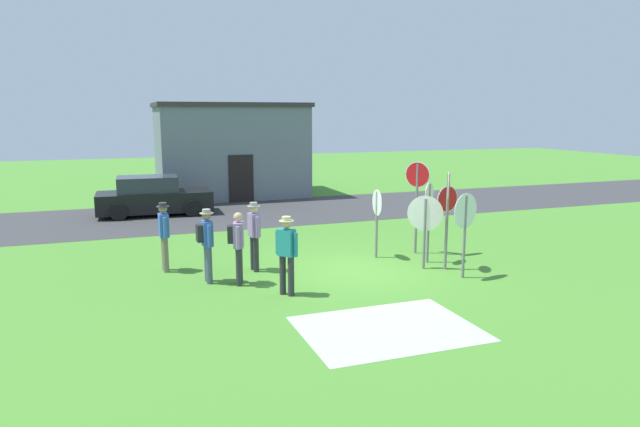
# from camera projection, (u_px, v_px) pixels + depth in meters

# --- Properties ---
(ground_plane) EXTENTS (80.00, 80.00, 0.00)m
(ground_plane) POSITION_uv_depth(u_px,v_px,m) (358.00, 272.00, 14.00)
(ground_plane) COLOR #47842D
(street_asphalt) EXTENTS (60.00, 6.40, 0.01)m
(street_asphalt) POSITION_uv_depth(u_px,v_px,m) (265.00, 212.00, 22.52)
(street_asphalt) COLOR #38383A
(street_asphalt) RESTS_ON ground
(concrete_path) EXTENTS (3.20, 2.40, 0.01)m
(concrete_path) POSITION_uv_depth(u_px,v_px,m) (388.00, 328.00, 10.28)
(concrete_path) COLOR #ADAAA3
(concrete_path) RESTS_ON ground
(building_background) EXTENTS (6.89, 4.93, 4.38)m
(building_background) POSITION_uv_depth(u_px,v_px,m) (230.00, 149.00, 26.82)
(building_background) COLOR slate
(building_background) RESTS_ON ground
(parked_car_on_street) EXTENTS (4.35, 2.12, 1.51)m
(parked_car_on_street) POSITION_uv_depth(u_px,v_px,m) (153.00, 197.00, 21.77)
(parked_car_on_street) COLOR black
(parked_car_on_street) RESTS_ON ground
(stop_sign_rear_right) EXTENTS (0.80, 0.29, 2.06)m
(stop_sign_rear_right) POSITION_uv_depth(u_px,v_px,m) (465.00, 220.00, 13.24)
(stop_sign_rear_right) COLOR slate
(stop_sign_rear_right) RESTS_ON ground
(stop_sign_leaning_right) EXTENTS (0.49, 0.41, 2.14)m
(stop_sign_leaning_right) POSITION_uv_depth(u_px,v_px,m) (429.00, 209.00, 14.63)
(stop_sign_leaning_right) COLOR slate
(stop_sign_leaning_right) RESTS_ON ground
(stop_sign_tallest) EXTENTS (0.09, 0.71, 1.88)m
(stop_sign_tallest) POSITION_uv_depth(u_px,v_px,m) (377.00, 212.00, 15.16)
(stop_sign_tallest) COLOR slate
(stop_sign_tallest) RESTS_ON ground
(stop_sign_low_front) EXTENTS (0.36, 0.58, 2.48)m
(stop_sign_low_front) POSITION_uv_depth(u_px,v_px,m) (448.00, 205.00, 13.92)
(stop_sign_low_front) COLOR slate
(stop_sign_low_front) RESTS_ON ground
(stop_sign_leaning_left) EXTENTS (0.74, 0.52, 1.88)m
(stop_sign_leaning_left) POSITION_uv_depth(u_px,v_px,m) (425.00, 220.00, 14.05)
(stop_sign_leaning_left) COLOR slate
(stop_sign_leaning_left) RESTS_ON ground
(stop_sign_rear_left) EXTENTS (0.73, 0.17, 1.94)m
(stop_sign_rear_left) POSITION_uv_depth(u_px,v_px,m) (447.00, 208.00, 15.47)
(stop_sign_rear_left) COLOR slate
(stop_sign_rear_left) RESTS_ON ground
(stop_sign_center_cluster) EXTENTS (0.46, 0.57, 2.59)m
(stop_sign_center_cluster) POSITION_uv_depth(u_px,v_px,m) (417.00, 192.00, 15.55)
(stop_sign_center_cluster) COLOR slate
(stop_sign_center_cluster) RESTS_ON ground
(person_with_sunhat) EXTENTS (0.32, 0.57, 1.74)m
(person_with_sunhat) POSITION_uv_depth(u_px,v_px,m) (254.00, 232.00, 13.92)
(person_with_sunhat) COLOR #2D2D33
(person_with_sunhat) RESTS_ON ground
(person_near_signs) EXTENTS (0.31, 0.57, 1.74)m
(person_near_signs) POSITION_uv_depth(u_px,v_px,m) (164.00, 233.00, 13.88)
(person_near_signs) COLOR #7A6B56
(person_near_signs) RESTS_ON ground
(person_in_blue) EXTENTS (0.42, 0.55, 1.69)m
(person_in_blue) POSITION_uv_depth(u_px,v_px,m) (238.00, 243.00, 12.78)
(person_in_blue) COLOR #2D2D33
(person_in_blue) RESTS_ON ground
(person_on_left) EXTENTS (0.39, 0.47, 1.74)m
(person_on_left) POSITION_uv_depth(u_px,v_px,m) (287.00, 251.00, 12.03)
(person_on_left) COLOR #2D2D33
(person_on_left) RESTS_ON ground
(person_in_teal) EXTENTS (0.40, 0.57, 1.74)m
(person_in_teal) POSITION_uv_depth(u_px,v_px,m) (206.00, 240.00, 12.93)
(person_in_teal) COLOR #4C5670
(person_in_teal) RESTS_ON ground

